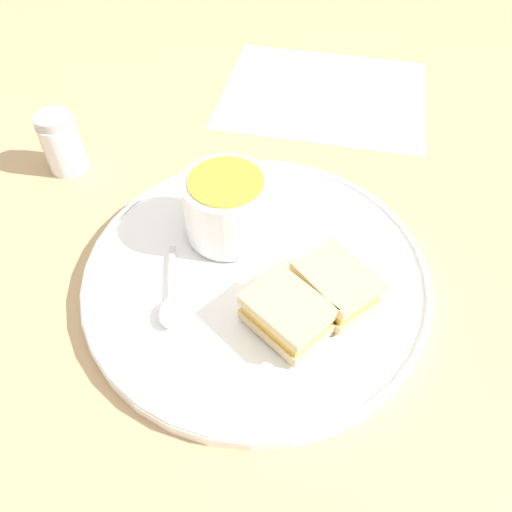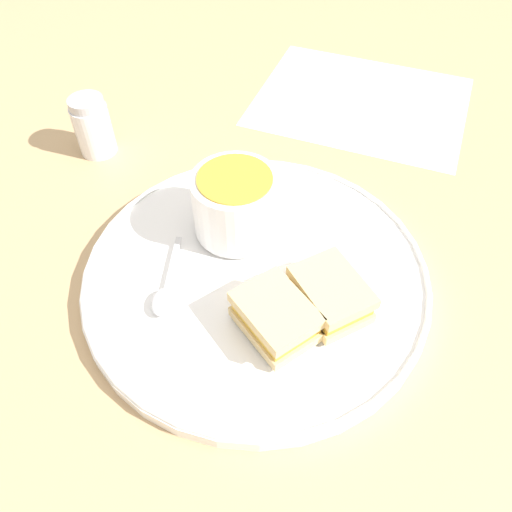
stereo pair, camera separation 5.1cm
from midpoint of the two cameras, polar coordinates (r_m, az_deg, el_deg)
name	(u,v)px [view 1 (the left image)]	position (r m, az deg, el deg)	size (l,w,h in m)	color
ground_plane	(256,280)	(0.54, -2.69, -2.95)	(2.40, 2.40, 0.00)	tan
plate	(256,274)	(0.53, -2.73, -2.27)	(0.37, 0.37, 0.02)	white
soup_bowl	(227,206)	(0.54, -6.02, 5.52)	(0.09, 0.09, 0.07)	white
spoon	(170,307)	(0.50, -12.65, -5.90)	(0.10, 0.06, 0.01)	silver
sandwich_half_near	(287,313)	(0.47, 0.46, -6.79)	(0.08, 0.09, 0.04)	#DBBC7F
sandwich_half_far	(334,288)	(0.49, 6.02, -3.87)	(0.09, 0.09, 0.04)	#DBBC7F
salt_shaker	(62,143)	(0.70, -23.35, 11.66)	(0.05, 0.05, 0.08)	silver
menu_sheet	(324,94)	(0.82, 5.91, 17.90)	(0.31, 0.35, 0.00)	white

